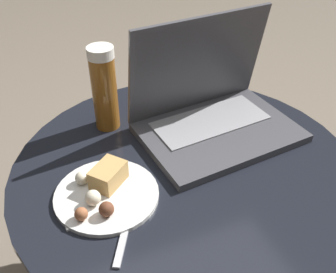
{
  "coord_description": "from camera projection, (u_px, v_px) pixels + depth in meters",
  "views": [
    {
      "loc": [
        -0.28,
        -0.56,
        1.02
      ],
      "look_at": [
        -0.03,
        0.02,
        0.55
      ],
      "focal_mm": 42.0,
      "sensor_mm": 36.0,
      "label": 1
    }
  ],
  "objects": [
    {
      "name": "laptop",
      "position": [
        212.0,
        109.0,
        0.9
      ],
      "size": [
        0.37,
        0.28,
        0.26
      ],
      "color": "#47474C",
      "rests_on": "table"
    },
    {
      "name": "beer_glass",
      "position": [
        104.0,
        89.0,
        0.88
      ],
      "size": [
        0.06,
        0.06,
        0.2
      ],
      "color": "brown",
      "rests_on": "table"
    },
    {
      "name": "table",
      "position": [
        184.0,
        209.0,
        0.91
      ],
      "size": [
        0.73,
        0.73,
        0.48
      ],
      "color": "#515156",
      "rests_on": "ground_plane"
    },
    {
      "name": "fork",
      "position": [
        129.0,
        214.0,
        0.71
      ],
      "size": [
        0.11,
        0.18,
        0.01
      ],
      "color": "silver",
      "rests_on": "table"
    },
    {
      "name": "napkin",
      "position": [
        101.0,
        199.0,
        0.74
      ],
      "size": [
        0.15,
        0.11,
        0.0
      ],
      "color": "white",
      "rests_on": "table"
    },
    {
      "name": "snack_plate",
      "position": [
        105.0,
        191.0,
        0.74
      ],
      "size": [
        0.2,
        0.2,
        0.05
      ],
      "color": "silver",
      "rests_on": "table"
    }
  ]
}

